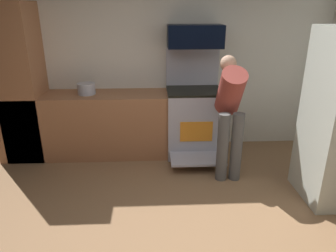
% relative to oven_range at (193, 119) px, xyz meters
% --- Properties ---
extents(ground_plane, '(5.20, 4.80, 0.02)m').
position_rel_oven_range_xyz_m(ground_plane, '(-0.49, -1.96, -0.52)').
color(ground_plane, '#8C6746').
extents(wall_back, '(5.20, 0.12, 2.60)m').
position_rel_oven_range_xyz_m(wall_back, '(-0.49, 0.38, 0.79)').
color(wall_back, silver).
rests_on(wall_back, ground).
extents(lower_cabinet_run, '(2.40, 0.60, 0.90)m').
position_rel_oven_range_xyz_m(lower_cabinet_run, '(-1.39, 0.02, -0.06)').
color(lower_cabinet_run, '#A26946').
rests_on(lower_cabinet_run, ground).
extents(cabinet_column, '(0.60, 0.60, 2.10)m').
position_rel_oven_range_xyz_m(cabinet_column, '(-2.39, 0.02, 0.54)').
color(cabinet_column, '#A26946').
rests_on(cabinet_column, ground).
extents(oven_range, '(0.76, 1.04, 1.51)m').
position_rel_oven_range_xyz_m(oven_range, '(0.00, 0.00, 0.00)').
color(oven_range, '#B0B1C1').
rests_on(oven_range, ground).
extents(microwave, '(0.74, 0.38, 0.30)m').
position_rel_oven_range_xyz_m(microwave, '(-0.00, 0.10, 1.15)').
color(microwave, black).
rests_on(microwave, oven_range).
extents(person_cook, '(0.31, 0.58, 1.49)m').
position_rel_oven_range_xyz_m(person_cook, '(0.34, -0.70, 0.37)').
color(person_cook, '#555555').
rests_on(person_cook, ground).
extents(stock_pot, '(0.24, 0.24, 0.15)m').
position_rel_oven_range_xyz_m(stock_pot, '(-1.49, 0.02, 0.47)').
color(stock_pot, '#B0B5C4').
rests_on(stock_pot, lower_cabinet_run).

